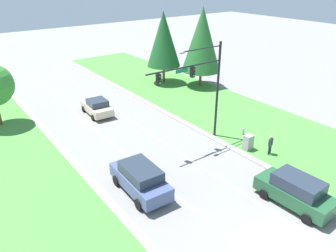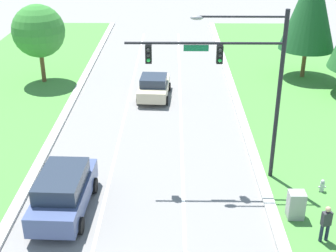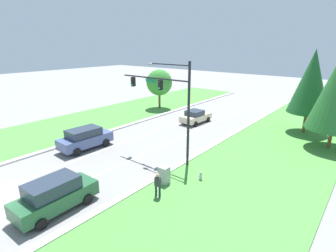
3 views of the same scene
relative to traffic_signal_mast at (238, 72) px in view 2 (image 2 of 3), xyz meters
The scene contains 8 objects.
traffic_signal_mast is the anchor object (origin of this frame).
slate_blue_suv 9.27m from the traffic_signal_mast, 158.52° to the right, with size 2.35×4.98×1.97m.
champagne_sedan 12.30m from the traffic_signal_mast, 111.72° to the left, with size 2.32×4.36×1.62m.
utility_cabinet 6.33m from the traffic_signal_mast, 55.58° to the right, with size 0.70×0.60×1.32m.
pedestrian 7.39m from the traffic_signal_mast, 57.84° to the right, with size 0.42×0.31×1.69m.
fire_hydrant 6.67m from the traffic_signal_mast, 18.77° to the right, with size 0.34×0.20×0.70m.
conifer_near_right_tree 16.59m from the traffic_signal_mast, 64.23° to the left, with size 4.16×4.16×8.96m.
oak_near_left_tree 18.67m from the traffic_signal_mast, 133.06° to the left, with size 3.84×3.84×5.86m.
Camera 2 is at (1.30, -8.21, 12.15)m, focal length 50.00 mm.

